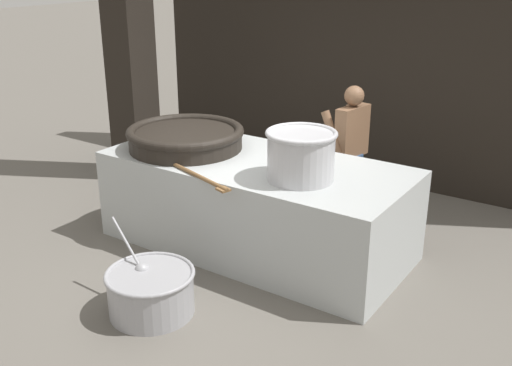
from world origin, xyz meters
name	(u,v)px	position (x,y,z in m)	size (l,w,h in m)	color
ground_plane	(256,245)	(0.00, 0.00, 0.00)	(60.00, 60.00, 0.00)	#666059
back_wall	(370,53)	(0.00, 2.78, 1.77)	(6.84, 0.24, 3.54)	black
support_pillar	(130,52)	(-2.78, 0.99, 1.77)	(0.51, 0.51, 3.54)	black
hearth_platform	(256,204)	(0.00, 0.00, 0.50)	(3.29, 1.49, 1.00)	#B2B7B7
giant_wok_near	(186,137)	(-0.90, -0.08, 1.13)	(1.31, 1.31, 0.25)	black
stock_pot	(301,154)	(0.66, -0.21, 1.25)	(0.69, 0.69, 0.49)	#B7B7BC
stirring_paddle	(185,169)	(-0.42, -0.67, 1.02)	(1.53, 0.54, 0.04)	brown
cook	(350,149)	(0.52, 1.22, 0.89)	(0.42, 0.63, 1.65)	brown
prep_bowl_vegetables	(151,290)	(-0.04, -1.63, 0.23)	(1.03, 0.81, 0.73)	#9E9EA3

